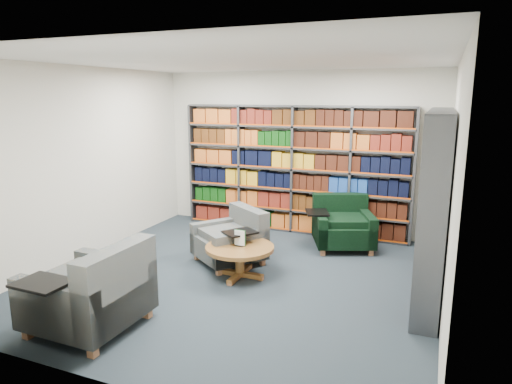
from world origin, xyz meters
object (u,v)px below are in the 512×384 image
at_px(chair_teal_front, 95,296).
at_px(coffee_table, 240,252).
at_px(chair_teal_left, 234,241).
at_px(chair_green_right, 342,226).

relative_size(chair_teal_front, coffee_table, 1.31).
distance_m(chair_teal_left, chair_teal_front, 2.39).
height_order(chair_teal_left, chair_teal_front, chair_teal_front).
relative_size(chair_teal_left, chair_teal_front, 0.99).
bearing_deg(coffee_table, chair_teal_front, -113.36).
bearing_deg(chair_teal_left, chair_teal_front, -101.54).
bearing_deg(chair_green_right, chair_teal_left, -135.28).
distance_m(chair_teal_left, coffee_table, 0.59).
bearing_deg(chair_green_right, chair_teal_front, -116.13).
bearing_deg(chair_teal_front, chair_green_right, 63.87).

